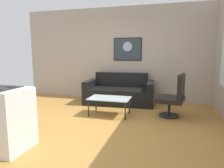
{
  "coord_description": "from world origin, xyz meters",
  "views": [
    {
      "loc": [
        1.39,
        -3.62,
        1.42
      ],
      "look_at": [
        0.12,
        0.9,
        0.7
      ],
      "focal_mm": 32.11,
      "sensor_mm": 36.0,
      "label": 1
    }
  ],
  "objects_px": {
    "armchair": "(174,97)",
    "wall_painting": "(127,49)",
    "couch": "(119,93)",
    "coffee_table": "(109,99)"
  },
  "relations": [
    {
      "from": "armchair",
      "to": "wall_painting",
      "type": "xyz_separation_m",
      "value": [
        -1.34,
        1.44,
        1.08
      ]
    },
    {
      "from": "couch",
      "to": "armchair",
      "type": "xyz_separation_m",
      "value": [
        1.46,
        -0.91,
        0.18
      ]
    },
    {
      "from": "couch",
      "to": "wall_painting",
      "type": "height_order",
      "value": "wall_painting"
    },
    {
      "from": "coffee_table",
      "to": "wall_painting",
      "type": "xyz_separation_m",
      "value": [
        0.07,
        1.68,
        1.17
      ]
    },
    {
      "from": "wall_painting",
      "to": "coffee_table",
      "type": "bearing_deg",
      "value": -92.45
    },
    {
      "from": "couch",
      "to": "coffee_table",
      "type": "xyz_separation_m",
      "value": [
        0.04,
        -1.15,
        0.08
      ]
    },
    {
      "from": "couch",
      "to": "wall_painting",
      "type": "bearing_deg",
      "value": 77.64
    },
    {
      "from": "coffee_table",
      "to": "armchair",
      "type": "bearing_deg",
      "value": 9.73
    },
    {
      "from": "couch",
      "to": "coffee_table",
      "type": "height_order",
      "value": "couch"
    },
    {
      "from": "armchair",
      "to": "wall_painting",
      "type": "height_order",
      "value": "wall_painting"
    }
  ]
}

